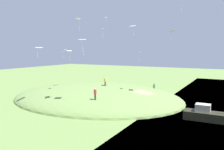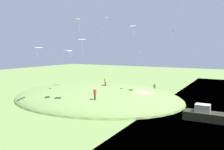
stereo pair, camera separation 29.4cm
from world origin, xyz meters
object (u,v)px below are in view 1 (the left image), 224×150
(kite_2, at_px, (69,51))
(kite_5, at_px, (82,40))
(kite_4, at_px, (65,50))
(kite_1, at_px, (106,18))
(kite_10, at_px, (133,26))
(person_with_child, at_px, (154,86))
(kite_9, at_px, (103,29))
(boat_on_lake, at_px, (210,115))
(kite_0, at_px, (173,31))
(kite_8, at_px, (78,20))
(kite_7, at_px, (139,53))
(kite_3, at_px, (39,48))
(person_watching_kites, at_px, (95,92))
(person_near_shore, at_px, (105,81))

(kite_2, distance_m, kite_5, 12.20)
(kite_2, height_order, kite_4, kite_4)
(kite_1, height_order, kite_10, kite_1)
(person_with_child, distance_m, kite_1, 18.46)
(kite_1, distance_m, kite_2, 13.24)
(kite_5, relative_size, kite_9, 1.10)
(kite_10, bearing_deg, kite_4, 31.11)
(boat_on_lake, distance_m, kite_2, 26.53)
(kite_0, distance_m, kite_5, 20.37)
(kite_2, relative_size, kite_4, 1.43)
(kite_5, distance_m, kite_8, 2.89)
(kite_4, relative_size, kite_7, 0.79)
(kite_1, xyz_separation_m, kite_7, (-11.98, 9.70, -7.68))
(kite_10, bearing_deg, kite_2, 11.58)
(kite_3, xyz_separation_m, kite_4, (-0.47, -5.31, -0.37))
(boat_on_lake, height_order, person_watching_kites, person_watching_kites)
(kite_2, height_order, kite_8, kite_8)
(kite_3, xyz_separation_m, kite_7, (-12.17, -10.03, -0.86))
(kite_8, height_order, kite_10, kite_8)
(person_near_shore, bearing_deg, kite_1, 142.32)
(kite_1, relative_size, kite_2, 0.51)
(person_with_child, bearing_deg, kite_8, 11.45)
(kite_2, relative_size, kite_5, 0.91)
(boat_on_lake, distance_m, kite_1, 31.55)
(kite_3, relative_size, kite_8, 0.89)
(kite_5, height_order, kite_10, kite_10)
(kite_3, height_order, kite_10, kite_10)
(person_near_shore, height_order, person_with_child, person_near_shore)
(kite_3, distance_m, kite_5, 7.61)
(kite_2, xyz_separation_m, kite_10, (-11.81, -2.42, 4.24))
(boat_on_lake, bearing_deg, kite_8, 13.53)
(kite_4, bearing_deg, kite_8, 144.55)
(person_watching_kites, relative_size, kite_5, 0.78)
(person_near_shore, bearing_deg, kite_8, -57.91)
(kite_0, xyz_separation_m, kite_5, (7.57, 18.78, -2.26))
(kite_0, xyz_separation_m, kite_4, (14.61, 14.20, -3.63))
(kite_1, distance_m, kite_4, 16.11)
(kite_0, bearing_deg, boat_on_lake, 120.67)
(kite_0, bearing_deg, kite_2, 32.79)
(boat_on_lake, bearing_deg, kite_1, -33.10)
(person_watching_kites, relative_size, kite_9, 0.86)
(kite_9, bearing_deg, boat_on_lake, 149.74)
(person_near_shore, height_order, kite_5, kite_5)
(kite_0, relative_size, kite_2, 0.98)
(kite_0, xyz_separation_m, kite_8, (8.18, 18.78, 0.56))
(kite_4, bearing_deg, person_with_child, -122.54)
(person_near_shore, distance_m, kite_4, 9.02)
(boat_on_lake, bearing_deg, kite_5, 14.06)
(kite_9, height_order, kite_10, kite_9)
(person_with_child, bearing_deg, kite_4, -10.24)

